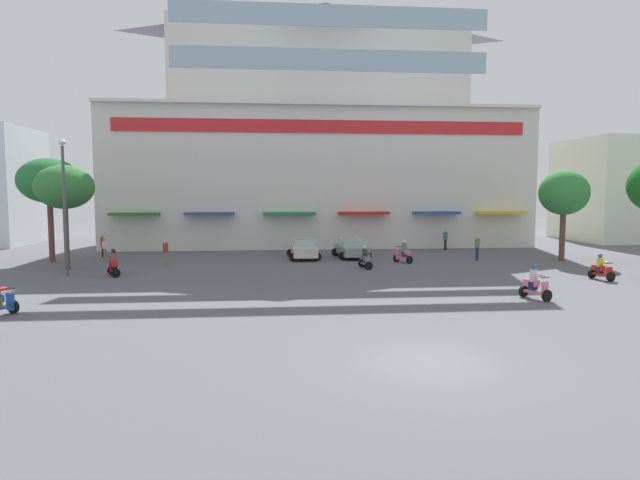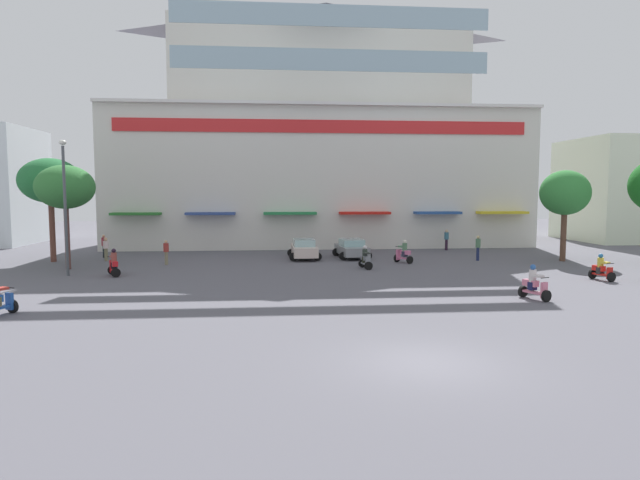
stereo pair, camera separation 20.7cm
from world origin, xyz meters
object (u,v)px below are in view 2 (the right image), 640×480
streetlamp_near (65,198)px  pedestrian_4 (166,251)px  plaza_tree_0 (50,181)px  scooter_rider_3 (602,269)px  plaza_tree_2 (65,187)px  scooter_rider_1 (404,253)px  parked_car_0 (304,249)px  scooter_rider_0 (365,259)px  plaza_tree_1 (565,193)px  scooter_rider_4 (114,265)px  scooter_rider_6 (534,285)px  pedestrian_2 (104,245)px  pedestrian_0 (446,238)px  pedestrian_3 (478,246)px  pedestrian_1 (106,248)px  parked_car_1 (352,248)px

streetlamp_near → pedestrian_4: bearing=42.1°
plaza_tree_0 → scooter_rider_3: (32.92, -10.73, -4.94)m
plaza_tree_2 → scooter_rider_1: 22.01m
parked_car_0 → scooter_rider_0: 6.34m
streetlamp_near → plaza_tree_1: bearing=6.8°
scooter_rider_4 → scooter_rider_0: bearing=6.5°
scooter_rider_6 → pedestrian_2: (-23.95, 17.56, 0.31)m
pedestrian_2 → plaza_tree_1: bearing=-8.4°
parked_car_0 → pedestrian_0: bearing=21.7°
scooter_rider_3 → pedestrian_0: bearing=103.0°
plaza_tree_0 → pedestrian_3: size_ratio=4.03×
scooter_rider_1 → scooter_rider_3: bearing=-41.6°
pedestrian_4 → plaza_tree_1: bearing=-1.0°
scooter_rider_1 → pedestrian_1: 20.62m
plaza_tree_0 → plaza_tree_1: 35.26m
plaza_tree_2 → pedestrian_4: plaza_tree_2 is taller
pedestrian_0 → pedestrian_4: size_ratio=1.05×
parked_car_0 → scooter_rider_6: scooter_rider_6 is taller
pedestrian_1 → plaza_tree_0: bearing=-177.3°
plaza_tree_1 → scooter_rider_0: bearing=-170.2°
streetlamp_near → pedestrian_0: bearing=23.6°
scooter_rider_0 → parked_car_1: bearing=90.6°
pedestrian_1 → plaza_tree_1: bearing=-5.2°
pedestrian_1 → pedestrian_2: pedestrian_2 is taller
scooter_rider_1 → pedestrian_0: size_ratio=0.93×
scooter_rider_4 → pedestrian_2: bearing=109.8°
pedestrian_0 → pedestrian_2: size_ratio=1.01×
plaza_tree_2 → scooter_rider_4: bearing=-40.3°
plaza_tree_1 → scooter_rider_1: 11.96m
plaza_tree_0 → scooter_rider_4: (6.00, -6.90, -4.86)m
scooter_rider_1 → scooter_rider_4: bearing=-166.8°
parked_car_0 → parked_car_1: bearing=4.7°
plaza_tree_1 → streetlamp_near: streetlamp_near is taller
scooter_rider_3 → pedestrian_4: size_ratio=0.89×
scooter_rider_1 → scooter_rider_3: (9.02, -8.02, -0.07)m
pedestrian_2 → pedestrian_3: 26.91m
parked_car_0 → pedestrian_2: size_ratio=2.40×
scooter_rider_4 → pedestrian_1: pedestrian_1 is taller
parked_car_0 → scooter_rider_6: bearing=-58.8°
parked_car_1 → scooter_rider_4: bearing=-153.9°
streetlamp_near → scooter_rider_0: bearing=4.3°
parked_car_0 → pedestrian_0: 12.96m
plaza_tree_2 → pedestrian_4: size_ratio=3.97×
scooter_rider_1 → parked_car_1: bearing=135.7°
scooter_rider_1 → scooter_rider_4: (-17.89, -4.20, 0.00)m
plaza_tree_0 → scooter_rider_6: (26.71, -15.48, -4.88)m
scooter_rider_1 → pedestrian_1: (-20.42, 2.87, 0.27)m
plaza_tree_1 → scooter_rider_6: (-8.43, -12.76, -4.05)m
scooter_rider_1 → scooter_rider_6: bearing=-77.6°
scooter_rider_4 → pedestrian_4: 5.10m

